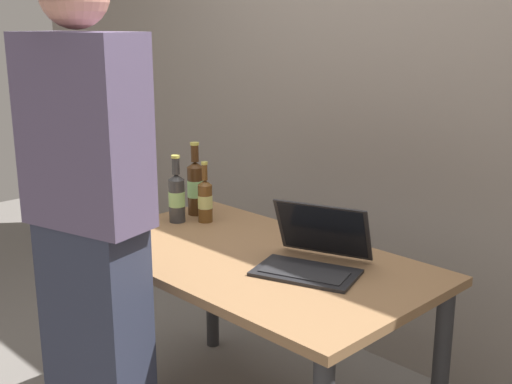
{
  "coord_description": "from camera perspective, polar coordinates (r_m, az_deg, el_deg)",
  "views": [
    {
      "loc": [
        1.65,
        -1.6,
        1.58
      ],
      "look_at": [
        0.02,
        0.0,
        0.98
      ],
      "focal_mm": 45.54,
      "sensor_mm": 36.0,
      "label": 1
    }
  ],
  "objects": [
    {
      "name": "back_wall",
      "position": [
        3.0,
        11.98,
        9.01
      ],
      "size": [
        6.0,
        0.1,
        2.6
      ],
      "primitive_type": "cube",
      "color": "gray",
      "rests_on": "ground"
    },
    {
      "name": "beer_bottle_amber",
      "position": [
        2.94,
        -5.33,
        0.53
      ],
      "size": [
        0.07,
        0.07,
        0.33
      ],
      "color": "#472B14",
      "rests_on": "desk"
    },
    {
      "name": "person_figure",
      "position": [
        2.13,
        -14.34,
        -3.56
      ],
      "size": [
        0.44,
        0.33,
        1.8
      ],
      "color": "#2D3347",
      "rests_on": "ground"
    },
    {
      "name": "laptop",
      "position": [
        2.32,
        5.05,
        -5.41
      ],
      "size": [
        0.44,
        0.41,
        0.22
      ],
      "color": "black",
      "rests_on": "desk"
    },
    {
      "name": "desk",
      "position": [
        2.49,
        -0.31,
        -7.75
      ],
      "size": [
        1.37,
        0.78,
        0.73
      ],
      "color": "olive",
      "rests_on": "ground"
    },
    {
      "name": "beer_bottle_green",
      "position": [
        2.84,
        -4.49,
        -0.67
      ],
      "size": [
        0.06,
        0.06,
        0.27
      ],
      "color": "brown",
      "rests_on": "desk"
    },
    {
      "name": "beer_bottle_brown",
      "position": [
        2.84,
        -6.98,
        -0.36
      ],
      "size": [
        0.07,
        0.07,
        0.3
      ],
      "color": "#333333",
      "rests_on": "desk"
    }
  ]
}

